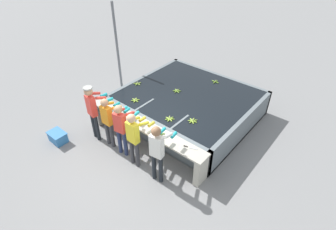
{
  "coord_description": "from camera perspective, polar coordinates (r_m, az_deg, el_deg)",
  "views": [
    {
      "loc": [
        4.07,
        -3.62,
        5.23
      ],
      "look_at": [
        0.0,
        1.26,
        0.59
      ],
      "focal_mm": 28.0,
      "sensor_mm": 36.0,
      "label": 1
    }
  ],
  "objects": [
    {
      "name": "banana_bunch_floating_3",
      "position": [
        7.27,
        0.38,
        -0.82
      ],
      "size": [
        0.28,
        0.28,
        0.08
      ],
      "color": "#93BC3D",
      "rests_on": "wash_tank"
    },
    {
      "name": "worker_2",
      "position": [
        6.97,
        -10.15,
        -2.31
      ],
      "size": [
        0.48,
        0.73,
        1.61
      ],
      "color": "navy",
      "rests_on": "ground"
    },
    {
      "name": "worker_3",
      "position": [
        6.58,
        -7.41,
        -4.42
      ],
      "size": [
        0.41,
        0.71,
        1.64
      ],
      "color": "#38383D",
      "rests_on": "ground"
    },
    {
      "name": "worker_1",
      "position": [
        7.34,
        -12.87,
        -0.7
      ],
      "size": [
        0.4,
        0.71,
        1.57
      ],
      "color": "#38383D",
      "rests_on": "ground"
    },
    {
      "name": "banana_bunch_floating_5",
      "position": [
        7.23,
        5.39,
        -1.26
      ],
      "size": [
        0.28,
        0.28,
        0.08
      ],
      "color": "#93BC3D",
      "rests_on": "wash_tank"
    },
    {
      "name": "banana_bunch_floating_0",
      "position": [
        9.19,
        10.27,
        7.15
      ],
      "size": [
        0.28,
        0.28,
        0.08
      ],
      "color": "#75A333",
      "rests_on": "wash_tank"
    },
    {
      "name": "wash_tank",
      "position": [
        8.63,
        4.36,
        2.14
      ],
      "size": [
        4.0,
        3.69,
        0.84
      ],
      "color": "slate",
      "rests_on": "ground"
    },
    {
      "name": "banana_bunch_floating_2",
      "position": [
        8.53,
        1.96,
        5.29
      ],
      "size": [
        0.27,
        0.28,
        0.08
      ],
      "color": "#75A333",
      "rests_on": "wash_tank"
    },
    {
      "name": "knife_0",
      "position": [
        6.42,
        4.45,
        -6.95
      ],
      "size": [
        0.34,
        0.13,
        0.02
      ],
      "color": "silver",
      "rests_on": "work_ledge"
    },
    {
      "name": "banana_bunch_floating_1",
      "position": [
        8.11,
        -7.14,
        3.24
      ],
      "size": [
        0.28,
        0.27,
        0.08
      ],
      "color": "#93BC3D",
      "rests_on": "wash_tank"
    },
    {
      "name": "banana_bunch_floating_4",
      "position": [
        8.99,
        -6.66,
        6.82
      ],
      "size": [
        0.27,
        0.28,
        0.08
      ],
      "color": "#93BC3D",
      "rests_on": "wash_tank"
    },
    {
      "name": "crate",
      "position": [
        8.39,
        -22.86,
        -4.43
      ],
      "size": [
        0.55,
        0.39,
        0.32
      ],
      "color": "#3375B7",
      "rests_on": "ground"
    },
    {
      "name": "support_post_left",
      "position": [
        9.99,
        -11.0,
        14.19
      ],
      "size": [
        0.09,
        0.09,
        3.2
      ],
      "color": "slate",
      "rests_on": "ground"
    },
    {
      "name": "worker_4",
      "position": [
        6.12,
        -2.29,
        -7.44
      ],
      "size": [
        0.47,
        0.74,
        1.69
      ],
      "color": "#1E2328",
      "rests_on": "ground"
    },
    {
      "name": "ground_plane",
      "position": [
        7.55,
        -6.2,
        -7.99
      ],
      "size": [
        80.0,
        80.0,
        0.0
      ],
      "primitive_type": "plane",
      "color": "gray",
      "rests_on": "ground"
    },
    {
      "name": "banana_bunch_ledge_0",
      "position": [
        6.75,
        -1.78,
        -4.18
      ],
      "size": [
        0.25,
        0.25,
        0.08
      ],
      "color": "#75A333",
      "rests_on": "work_ledge"
    },
    {
      "name": "worker_0",
      "position": [
        7.61,
        -16.06,
        1.48
      ],
      "size": [
        0.47,
        0.75,
        1.75
      ],
      "color": "#1E2328",
      "rests_on": "ground"
    },
    {
      "name": "work_ledge",
      "position": [
        7.27,
        -5.25,
        -3.69
      ],
      "size": [
        4.0,
        0.45,
        0.84
      ],
      "color": "#B7B2A3",
      "rests_on": "ground"
    }
  ]
}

